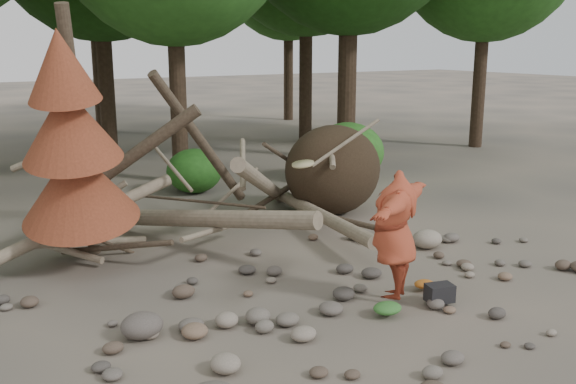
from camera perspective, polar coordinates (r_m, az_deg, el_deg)
ground at (r=9.60m, az=6.04°, el=-9.75°), size 120.00×120.00×0.00m
deadfall_pile at (r=13.75m, az=2.18°, el=1.52°), size 8.55×5.24×3.30m
dead_conifer at (r=10.74m, az=-18.60°, el=3.84°), size 2.06×2.16×4.35m
bush_mid at (r=16.36m, az=-8.33°, el=1.87°), size 1.40×1.40×1.12m
bush_right at (r=17.69m, az=5.32°, el=3.60°), size 2.00×2.00×1.60m
frisbee_thrower at (r=9.37m, az=9.46°, el=-3.74°), size 3.02×1.82×2.22m
backpack at (r=9.67m, az=13.31°, el=-9.05°), size 0.44×0.34×0.26m
cloth_green at (r=9.16m, az=8.82°, el=-10.45°), size 0.42×0.35×0.16m
cloth_orange at (r=10.17m, az=12.00°, el=-8.27°), size 0.33×0.27×0.12m
boulder_mid_right at (r=12.18m, az=12.27°, el=-4.11°), size 0.57×0.51×0.34m
boulder_mid_left at (r=8.65m, az=-12.86°, el=-11.49°), size 0.55×0.50×0.33m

